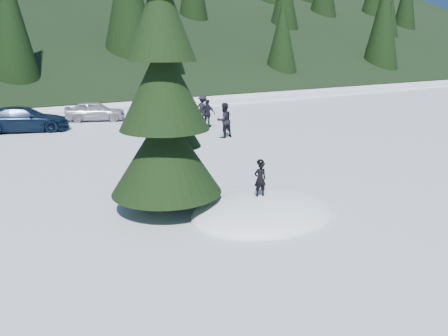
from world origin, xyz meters
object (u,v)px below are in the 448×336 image
adult_2 (203,108)px  car_3 (24,119)px  spruce_tall (164,97)px  adult_1 (208,113)px  child_skier (260,179)px  car_4 (95,111)px  adult_0 (224,120)px  spruce_short (174,130)px  car_5 (161,104)px

adult_2 → car_3: (-10.49, 2.50, -0.15)m
spruce_tall → adult_1: (8.40, 11.35, -2.47)m
car_3 → child_skier: bearing=-150.5°
adult_2 → car_4: 7.13m
child_skier → adult_0: size_ratio=0.55×
adult_0 → adult_1: size_ratio=1.10×
adult_1 → adult_2: (0.99, 2.21, 0.01)m
spruce_tall → spruce_short: spruce_tall is taller
spruce_tall → adult_1: bearing=53.5°
spruce_tall → adult_2: bearing=55.3°
car_4 → spruce_short: bearing=-163.9°
spruce_tall → car_4: size_ratio=2.24×
car_4 → spruce_tall: bearing=-166.3°
adult_0 → car_4: (-3.98, 9.41, -0.28)m
child_skier → car_3: 17.99m
spruce_tall → car_3: bearing=93.9°
adult_1 → adult_2: 2.42m
car_3 → car_5: bearing=-56.5°
spruce_tall → child_skier: bearing=-36.7°
car_5 → child_skier: bearing=-179.0°
spruce_tall → car_4: 18.14m
adult_2 → car_5: (-0.61, 5.05, -0.19)m
spruce_short → car_5: size_ratio=1.32×
spruce_short → car_5: 18.94m
spruce_short → car_4: size_ratio=1.40×
car_4 → child_skier: bearing=-159.0°
child_skier → car_3: size_ratio=0.21×
spruce_tall → adult_1: size_ratio=5.07×
child_skier → adult_0: (5.30, 9.81, -0.06)m
car_3 → adult_0: bearing=-113.5°
car_3 → car_4: size_ratio=1.27×
adult_0 → car_5: adult_0 is taller
car_4 → car_5: car_5 is taller
spruce_tall → adult_1: 14.34m
adult_0 → car_3: adult_0 is taller
adult_0 → spruce_tall: bearing=43.1°
spruce_short → child_skier: 3.43m
adult_1 → spruce_tall: bearing=114.1°
child_skier → car_5: size_ratio=0.25×
spruce_tall → car_3: size_ratio=1.75×
car_4 → car_5: 5.37m
car_5 → adult_2: bearing=-154.1°
child_skier → car_5: bearing=-94.4°
child_skier → adult_0: 11.15m
spruce_short → car_4: spruce_short is taller
spruce_short → child_skier: bearing=-68.7°
adult_2 → car_5: size_ratio=0.42×
spruce_tall → car_4: bearing=78.7°
car_5 → spruce_short: bearing=174.8°
adult_0 → adult_2: bearing=-114.0°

